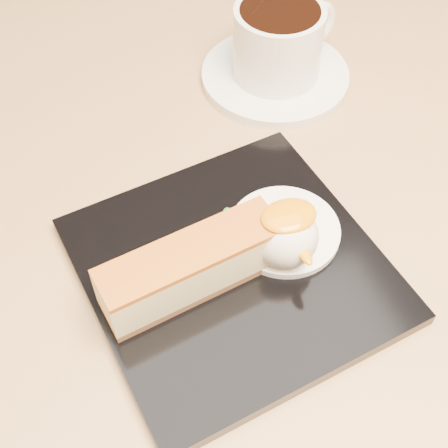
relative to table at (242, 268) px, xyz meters
name	(u,v)px	position (x,y,z in m)	size (l,w,h in m)	color
ground	(235,442)	(0.00, 0.00, -0.56)	(5.00, 5.00, 0.00)	brown
table	(242,268)	(0.00, 0.00, 0.00)	(0.80, 0.80, 0.72)	black
dessert_plate	(233,269)	(-0.05, -0.10, 0.16)	(0.22, 0.22, 0.01)	black
cheesecake	(191,267)	(-0.08, -0.10, 0.19)	(0.14, 0.06, 0.04)	brown
cream_smear	(284,230)	(0.00, -0.08, 0.17)	(0.09, 0.09, 0.01)	white
ice_cream_scoop	(285,236)	(-0.01, -0.10, 0.19)	(0.05, 0.05, 0.05)	white
mango_sauce	(289,216)	(-0.01, -0.10, 0.21)	(0.04, 0.03, 0.01)	orange
mint_sprig	(239,215)	(-0.03, -0.06, 0.17)	(0.03, 0.02, 0.00)	#287B36
saucer	(275,76)	(0.08, 0.11, 0.16)	(0.15, 0.15, 0.01)	white
coffee_cup	(280,40)	(0.08, 0.11, 0.20)	(0.12, 0.09, 0.07)	white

